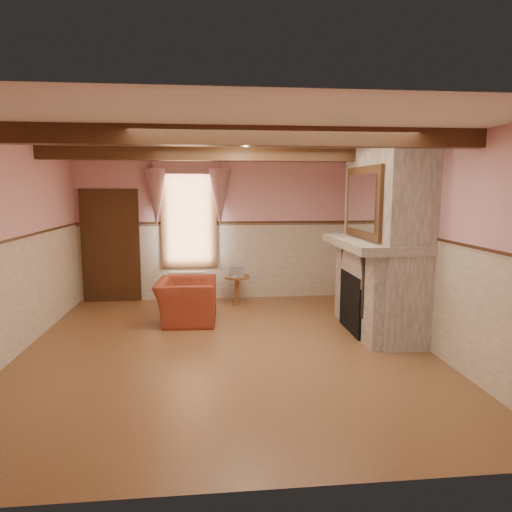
{
  "coord_description": "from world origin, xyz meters",
  "views": [
    {
      "loc": [
        -0.21,
        -6.0,
        2.15
      ],
      "look_at": [
        0.49,
        0.8,
        1.16
      ],
      "focal_mm": 32.0,
      "sensor_mm": 36.0,
      "label": 1
    }
  ],
  "objects": [
    {
      "name": "wainscot",
      "position": [
        0.0,
        0.0,
        0.75
      ],
      "size": [
        5.5,
        6.0,
        1.5
      ],
      "primitive_type": null,
      "color": "beige",
      "rests_on": "floor"
    },
    {
      "name": "oil_lamp",
      "position": [
        2.24,
        0.99,
        1.56
      ],
      "size": [
        0.11,
        0.11,
        0.28
      ],
      "primitive_type": "cylinder",
      "color": "#BC7535",
      "rests_on": "mantel"
    },
    {
      "name": "bowl",
      "position": [
        2.24,
        0.4,
        1.46
      ],
      "size": [
        0.32,
        0.32,
        0.08
      ],
      "primitive_type": "imported",
      "color": "brown",
      "rests_on": "mantel"
    },
    {
      "name": "candle_red",
      "position": [
        2.24,
        -0.15,
        1.5
      ],
      "size": [
        0.06,
        0.06,
        0.16
      ],
      "primitive_type": "cylinder",
      "color": "#A51714",
      "rests_on": "mantel"
    },
    {
      "name": "side_table",
      "position": [
        0.3,
        2.41,
        0.28
      ],
      "size": [
        0.51,
        0.51,
        0.55
      ],
      "primitive_type": "cylinder",
      "rotation": [
        0.0,
        0.0,
        -0.06
      ],
      "color": "brown",
      "rests_on": "floor"
    },
    {
      "name": "ceiling_beam_back",
      "position": [
        0.0,
        1.2,
        2.7
      ],
      "size": [
        5.5,
        0.18,
        0.2
      ],
      "primitive_type": "cube",
      "color": "black",
      "rests_on": "ceiling"
    },
    {
      "name": "door",
      "position": [
        -2.1,
        2.94,
        1.05
      ],
      "size": [
        1.1,
        0.1,
        2.1
      ],
      "primitive_type": "cube",
      "color": "black",
      "rests_on": "floor"
    },
    {
      "name": "wall_front",
      "position": [
        0.0,
        -3.0,
        1.4
      ],
      "size": [
        5.5,
        0.02,
        2.8
      ],
      "primitive_type": "cube",
      "color": "pink",
      "rests_on": "floor"
    },
    {
      "name": "mantel",
      "position": [
        2.24,
        0.6,
        1.36
      ],
      "size": [
        1.05,
        2.05,
        0.12
      ],
      "primitive_type": "cube",
      "color": "gray",
      "rests_on": "fireplace"
    },
    {
      "name": "floor",
      "position": [
        0.0,
        0.0,
        0.0
      ],
      "size": [
        5.5,
        6.0,
        0.01
      ],
      "primitive_type": "cube",
      "color": "brown",
      "rests_on": "ground"
    },
    {
      "name": "ceiling",
      "position": [
        0.0,
        0.0,
        2.8
      ],
      "size": [
        5.5,
        6.0,
        0.01
      ],
      "primitive_type": "cube",
      "color": "silver",
      "rests_on": "wall_back"
    },
    {
      "name": "window_drapes",
      "position": [
        -0.6,
        2.88,
        2.25
      ],
      "size": [
        1.3,
        0.14,
        1.4
      ],
      "primitive_type": "cube",
      "color": "gray",
      "rests_on": "wall_back"
    },
    {
      "name": "mantel_clock",
      "position": [
        2.24,
        1.34,
        1.52
      ],
      "size": [
        0.14,
        0.24,
        0.2
      ],
      "primitive_type": "cube",
      "color": "black",
      "rests_on": "mantel"
    },
    {
      "name": "book_stack",
      "position": [
        0.3,
        2.45,
        0.65
      ],
      "size": [
        0.28,
        0.34,
        0.2
      ],
      "primitive_type": "cube",
      "rotation": [
        0.0,
        0.0,
        -0.06
      ],
      "color": "#B7AD8C",
      "rests_on": "side_table"
    },
    {
      "name": "overmantel_mirror",
      "position": [
        2.06,
        0.6,
        1.97
      ],
      "size": [
        0.06,
        1.44,
        1.04
      ],
      "primitive_type": "cube",
      "color": "silver",
      "rests_on": "fireplace"
    },
    {
      "name": "armchair",
      "position": [
        -0.6,
        1.38,
        0.35
      ],
      "size": [
        0.99,
        1.12,
        0.7
      ],
      "primitive_type": "imported",
      "rotation": [
        0.0,
        0.0,
        1.52
      ],
      "color": "maroon",
      "rests_on": "floor"
    },
    {
      "name": "fireplace",
      "position": [
        2.42,
        0.6,
        1.4
      ],
      "size": [
        0.85,
        2.0,
        2.8
      ],
      "primitive_type": "cube",
      "color": "gray",
      "rests_on": "floor"
    },
    {
      "name": "wall_back",
      "position": [
        0.0,
        3.0,
        1.4
      ],
      "size": [
        5.5,
        0.02,
        2.8
      ],
      "primitive_type": "cube",
      "color": "pink",
      "rests_on": "floor"
    },
    {
      "name": "window",
      "position": [
        -0.6,
        2.97,
        1.65
      ],
      "size": [
        1.06,
        0.08,
        2.02
      ],
      "primitive_type": "cube",
      "color": "white",
      "rests_on": "wall_back"
    },
    {
      "name": "firebox",
      "position": [
        2.0,
        0.6,
        0.45
      ],
      "size": [
        0.2,
        0.95,
        0.9
      ],
      "primitive_type": "cube",
      "color": "black",
      "rests_on": "floor"
    },
    {
      "name": "jar_yellow",
      "position": [
        2.24,
        0.25,
        1.48
      ],
      "size": [
        0.06,
        0.06,
        0.12
      ],
      "primitive_type": "cylinder",
      "color": "gold",
      "rests_on": "mantel"
    },
    {
      "name": "chair_rail",
      "position": [
        0.0,
        0.0,
        1.5
      ],
      "size": [
        5.5,
        6.0,
        0.08
      ],
      "primitive_type": null,
      "color": "black",
      "rests_on": "wainscot"
    },
    {
      "name": "wall_left",
      "position": [
        -2.75,
        0.0,
        1.4
      ],
      "size": [
        0.02,
        6.0,
        2.8
      ],
      "primitive_type": "cube",
      "color": "pink",
      "rests_on": "floor"
    },
    {
      "name": "radiator",
      "position": [
        -0.64,
        2.7,
        0.3
      ],
      "size": [
        0.71,
        0.23,
        0.6
      ],
      "primitive_type": "cube",
      "rotation": [
        0.0,
        0.0,
        -0.07
      ],
      "color": "silver",
      "rests_on": "floor"
    },
    {
      "name": "wall_right",
      "position": [
        2.75,
        0.0,
        1.4
      ],
      "size": [
        0.02,
        6.0,
        2.8
      ],
      "primitive_type": "cube",
      "color": "pink",
      "rests_on": "floor"
    },
    {
      "name": "ceiling_beam_front",
      "position": [
        0.0,
        -1.2,
        2.7
      ],
      "size": [
        5.5,
        0.18,
        0.2
      ],
      "primitive_type": "cube",
      "color": "black",
      "rests_on": "ceiling"
    }
  ]
}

